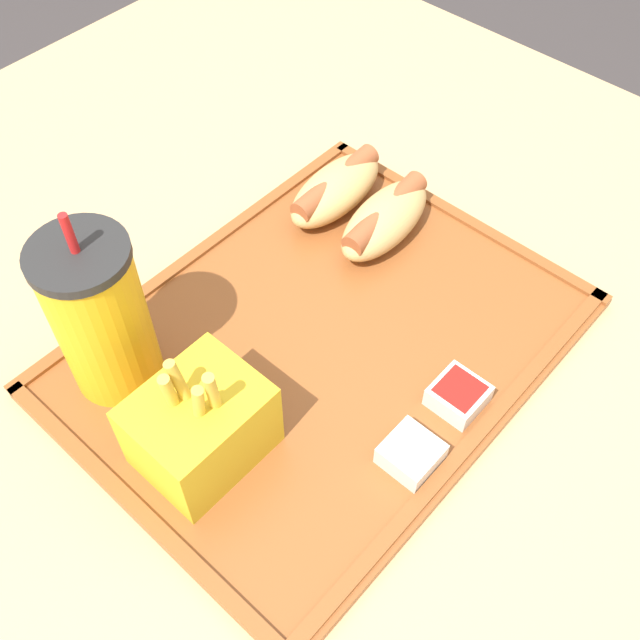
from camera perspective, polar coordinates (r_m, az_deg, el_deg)
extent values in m
plane|color=#383333|center=(1.38, -0.10, -21.61)|extent=(8.00, 8.00, 0.00)
cube|color=tan|center=(1.02, -0.13, -15.48)|extent=(1.09, 1.18, 0.78)
cube|color=brown|center=(0.67, 0.00, -1.83)|extent=(0.44, 0.33, 0.01)
cube|color=brown|center=(0.62, 11.17, -9.41)|extent=(0.44, 0.01, 0.00)
cube|color=brown|center=(0.75, -9.21, 5.18)|extent=(0.44, 0.01, 0.00)
cube|color=brown|center=(0.60, -13.97, -13.55)|extent=(0.01, 0.33, 0.00)
cube|color=brown|center=(0.78, 10.52, 7.87)|extent=(0.01, 0.33, 0.00)
cylinder|color=gold|center=(0.62, -16.30, 0.00)|extent=(0.07, 0.07, 0.14)
cylinder|color=#262626|center=(0.56, -18.02, 4.75)|extent=(0.08, 0.08, 0.01)
cylinder|color=red|center=(0.55, -18.58, 6.27)|extent=(0.01, 0.01, 0.03)
ellipsoid|color=tan|center=(0.77, 1.20, 9.90)|extent=(0.13, 0.06, 0.04)
cylinder|color=#9E512D|center=(0.76, 1.21, 10.42)|extent=(0.12, 0.03, 0.02)
ellipsoid|color=tan|center=(0.74, 4.97, 7.62)|extent=(0.13, 0.07, 0.04)
cylinder|color=#9E512D|center=(0.73, 5.02, 8.15)|extent=(0.12, 0.03, 0.02)
cube|color=gold|center=(0.58, -8.81, -8.27)|extent=(0.10, 0.08, 0.07)
cylinder|color=gold|center=(0.55, -8.00, -6.12)|extent=(0.02, 0.02, 0.08)
cylinder|color=gold|center=(0.56, -10.22, -5.61)|extent=(0.02, 0.02, 0.08)
cylinder|color=gold|center=(0.56, -11.07, -6.20)|extent=(0.02, 0.02, 0.08)
cylinder|color=gold|center=(0.56, -9.15, -7.29)|extent=(0.01, 0.02, 0.08)
cube|color=silver|center=(0.60, 6.95, -10.09)|extent=(0.04, 0.04, 0.02)
cube|color=white|center=(0.59, 7.04, -9.65)|extent=(0.03, 0.03, 0.00)
cube|color=silver|center=(0.63, 10.49, -5.69)|extent=(0.04, 0.04, 0.02)
cube|color=#B21914|center=(0.63, 10.62, -5.21)|extent=(0.03, 0.03, 0.00)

